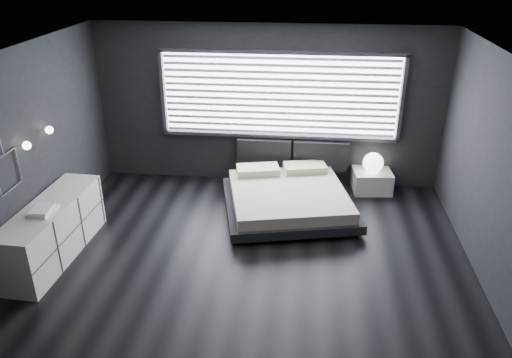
# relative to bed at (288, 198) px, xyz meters

# --- Properties ---
(room) EXTENTS (6.04, 6.00, 2.80)m
(room) POSITION_rel_bed_xyz_m (-0.44, -1.59, 1.16)
(room) COLOR black
(room) RESTS_ON ground
(window) EXTENTS (4.14, 0.09, 1.52)m
(window) POSITION_rel_bed_xyz_m (-0.24, 1.11, 1.37)
(window) COLOR white
(window) RESTS_ON ground
(headboard) EXTENTS (1.96, 0.16, 0.52)m
(headboard) POSITION_rel_bed_xyz_m (0.01, 1.05, 0.33)
(headboard) COLOR black
(headboard) RESTS_ON ground
(sconce_near) EXTENTS (0.18, 0.11, 0.11)m
(sconce_near) POSITION_rel_bed_xyz_m (-3.32, -1.54, 1.36)
(sconce_near) COLOR silver
(sconce_near) RESTS_ON ground
(sconce_far) EXTENTS (0.18, 0.11, 0.11)m
(sconce_far) POSITION_rel_bed_xyz_m (-3.32, -0.94, 1.36)
(sconce_far) COLOR silver
(sconce_far) RESTS_ON ground
(wall_art_lower) EXTENTS (0.01, 0.48, 0.48)m
(wall_art_lower) POSITION_rel_bed_xyz_m (-3.41, -1.89, 1.14)
(wall_art_lower) COLOR #47474C
(wall_art_lower) RESTS_ON ground
(bed) EXTENTS (2.38, 2.31, 0.52)m
(bed) POSITION_rel_bed_xyz_m (0.00, 0.00, 0.00)
(bed) COLOR black
(bed) RESTS_ON ground
(nightstand) EXTENTS (0.70, 0.61, 0.38)m
(nightstand) POSITION_rel_bed_xyz_m (1.42, 0.91, -0.05)
(nightstand) COLOR silver
(nightstand) RESTS_ON ground
(orb_lamp) EXTENTS (0.35, 0.35, 0.35)m
(orb_lamp) POSITION_rel_bed_xyz_m (1.41, 0.87, 0.31)
(orb_lamp) COLOR white
(orb_lamp) RESTS_ON nightstand
(dresser) EXTENTS (0.64, 2.01, 0.79)m
(dresser) POSITION_rel_bed_xyz_m (-3.13, -1.63, 0.16)
(dresser) COLOR silver
(dresser) RESTS_ON ground
(book_stack) EXTENTS (0.29, 0.37, 0.07)m
(book_stack) POSITION_rel_bed_xyz_m (-3.10, -1.83, 0.59)
(book_stack) COLOR white
(book_stack) RESTS_ON dresser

